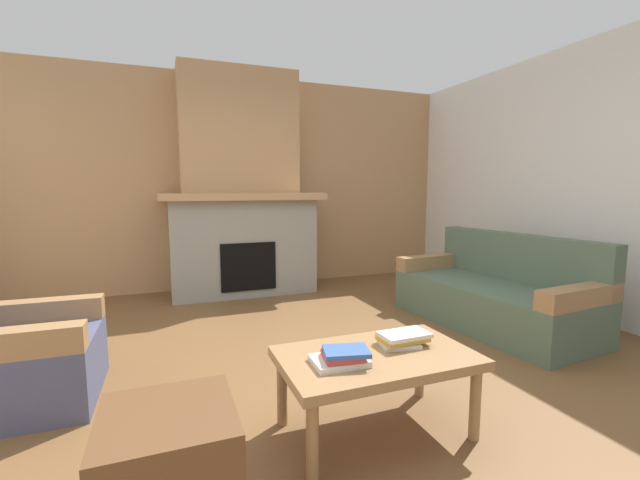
% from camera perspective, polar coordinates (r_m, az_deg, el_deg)
% --- Properties ---
extents(ground, '(9.00, 9.00, 0.00)m').
position_cam_1_polar(ground, '(2.89, -0.61, -19.07)').
color(ground, brown).
extents(wall_back_wood_panel, '(6.00, 0.12, 2.70)m').
position_cam_1_polar(wall_back_wood_panel, '(5.51, -11.69, 7.71)').
color(wall_back_wood_panel, tan).
rests_on(wall_back_wood_panel, ground).
extents(wall_right_white, '(0.12, 6.00, 2.70)m').
position_cam_1_polar(wall_right_white, '(4.60, 37.35, 6.59)').
color(wall_right_white, white).
rests_on(wall_right_white, ground).
extents(fireplace, '(1.90, 0.82, 2.70)m').
position_cam_1_polar(fireplace, '(5.14, -10.95, 5.71)').
color(fireplace, gray).
rests_on(fireplace, ground).
extents(couch, '(1.00, 1.87, 0.85)m').
position_cam_1_polar(couch, '(4.22, 23.18, -7.04)').
color(couch, '#4C604C').
rests_on(couch, ground).
extents(armchair, '(0.77, 0.77, 0.85)m').
position_cam_1_polar(armchair, '(3.08, -36.66, -12.91)').
color(armchair, '#474C6B').
rests_on(armchair, ground).
extents(coffee_table, '(1.00, 0.60, 0.43)m').
position_cam_1_polar(coffee_table, '(2.23, 7.84, -16.66)').
color(coffee_table, '#997047').
rests_on(coffee_table, ground).
extents(ottoman, '(0.52, 0.52, 0.40)m').
position_cam_1_polar(ottoman, '(1.95, -20.27, -26.76)').
color(ottoman, brown).
rests_on(ottoman, ground).
extents(book_stack_near_edge, '(0.28, 0.22, 0.08)m').
position_cam_1_polar(book_stack_near_edge, '(2.06, 3.05, -16.00)').
color(book_stack_near_edge, beige).
rests_on(book_stack_near_edge, coffee_table).
extents(book_stack_center, '(0.28, 0.19, 0.07)m').
position_cam_1_polar(book_stack_center, '(2.33, 11.43, -13.26)').
color(book_stack_center, beige).
rests_on(book_stack_center, coffee_table).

